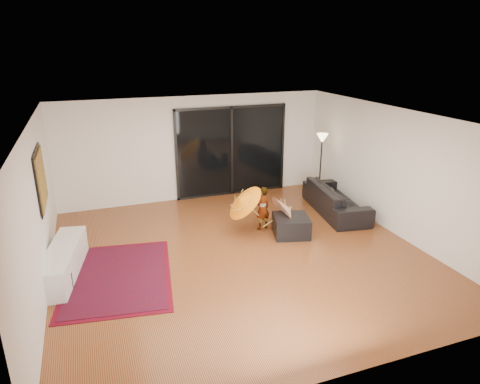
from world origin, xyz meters
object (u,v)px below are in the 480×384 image
sofa (336,199)px  child (263,208)px  ottoman (291,226)px  media_console (63,262)px

sofa → child: bearing=107.4°
sofa → ottoman: bearing=125.3°
sofa → ottoman: sofa is taller
ottoman → child: bearing=133.4°
media_console → sofa: (6.20, 0.96, 0.07)m
media_console → sofa: bearing=20.1°
media_console → child: child is taller
media_console → sofa: 6.27m
sofa → ottoman: 1.81m
sofa → child: child is taller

